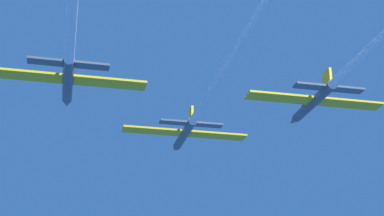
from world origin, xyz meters
TOP-DOWN VIEW (x-y plane):
  - jet_lead at (0.97, -21.44)m, footprint 20.89×70.81m
  - jet_left_wing at (-18.61, -37.65)m, footprint 20.89×68.30m

SIDE VIEW (x-z plane):
  - jet_lead at x=0.97m, z-range -2.02..1.44m
  - jet_left_wing at x=-18.61m, z-range -1.88..1.58m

